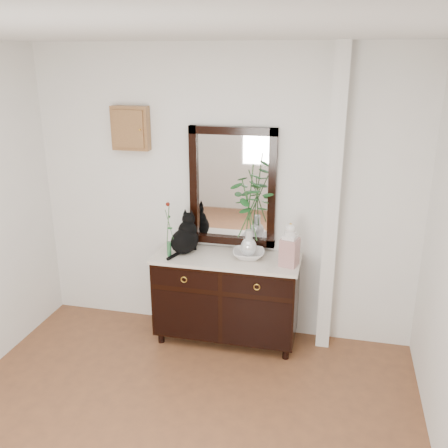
% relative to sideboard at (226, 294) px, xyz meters
% --- Properties ---
extents(wall_back, '(3.60, 0.04, 2.70)m').
position_rel_sideboard_xyz_m(wall_back, '(-0.10, 0.25, 0.88)').
color(wall_back, silver).
rests_on(wall_back, ground).
extents(pilaster, '(0.12, 0.20, 2.70)m').
position_rel_sideboard_xyz_m(pilaster, '(0.90, 0.17, 0.88)').
color(pilaster, silver).
rests_on(pilaster, ground).
extents(sideboard, '(1.33, 0.52, 0.82)m').
position_rel_sideboard_xyz_m(sideboard, '(0.00, 0.00, 0.00)').
color(sideboard, black).
rests_on(sideboard, ground).
extents(wall_mirror, '(0.80, 0.06, 1.10)m').
position_rel_sideboard_xyz_m(wall_mirror, '(-0.00, 0.24, 0.97)').
color(wall_mirror, black).
rests_on(wall_mirror, wall_back).
extents(key_cabinet, '(0.35, 0.10, 0.40)m').
position_rel_sideboard_xyz_m(key_cabinet, '(-0.95, 0.21, 1.48)').
color(key_cabinet, brown).
rests_on(key_cabinet, wall_back).
extents(cat, '(0.35, 0.39, 0.38)m').
position_rel_sideboard_xyz_m(cat, '(-0.40, 0.03, 0.56)').
color(cat, black).
rests_on(cat, sideboard).
extents(lotus_bowl, '(0.32, 0.32, 0.07)m').
position_rel_sideboard_xyz_m(lotus_bowl, '(0.20, 0.03, 0.41)').
color(lotus_bowl, white).
rests_on(lotus_bowl, sideboard).
extents(vase_branches, '(0.46, 0.46, 0.86)m').
position_rel_sideboard_xyz_m(vase_branches, '(0.20, 0.03, 0.83)').
color(vase_branches, silver).
rests_on(vase_branches, lotus_bowl).
extents(bud_vase_rose, '(0.08, 0.08, 0.52)m').
position_rel_sideboard_xyz_m(bud_vase_rose, '(-0.51, -0.09, 0.64)').
color(bud_vase_rose, '#2E693E').
rests_on(bud_vase_rose, sideboard).
extents(ginger_jar, '(0.18, 0.18, 0.39)m').
position_rel_sideboard_xyz_m(ginger_jar, '(0.57, -0.05, 0.57)').
color(ginger_jar, silver).
rests_on(ginger_jar, sideboard).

